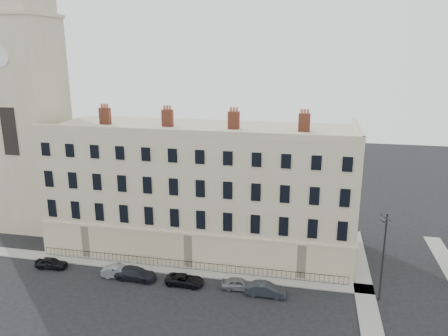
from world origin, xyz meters
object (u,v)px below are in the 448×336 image
Objects in this scene: car_f at (266,289)px; streetlamp at (383,254)px; car_e at (239,284)px; car_d at (185,280)px; car_b at (120,272)px; car_c at (135,273)px; car_a at (51,263)px.

streetlamp is at bearing -82.93° from car_f.
car_e is at bearing 160.47° from streetlamp.
car_b is at bearing 91.02° from car_d.
car_c is 0.51× the size of streetlamp.
car_e is (12.99, 0.21, -0.04)m from car_b.
car_d is (15.80, -0.47, -0.04)m from car_a.
car_b is (8.50, -0.40, 0.04)m from car_a.
car_e is at bearing 77.94° from car_f.
car_f is (14.08, -0.38, -0.00)m from car_c.
streetlamp is at bearing -89.94° from car_b.
car_b reaches higher than car_d.
car_c is at bearing 86.49° from car_e.
car_b is 13.00m from car_e.
car_c reaches higher than car_a.
car_a is 15.81m from car_d.
car_a is 21.50m from car_e.
car_f reaches higher than car_a.
car_e is 0.89× the size of car_f.
car_c is 14.08m from car_f.
car_d is at bearing 87.86° from car_f.
car_b is 1.09× the size of car_e.
car_b reaches higher than car_e.
car_f is at bearing -95.92° from car_a.
car_b is at bearing 86.19° from car_e.
car_f is (8.54, -0.34, 0.10)m from car_d.
car_c reaches higher than car_f.
car_a is at bearing 84.76° from car_e.
car_f is at bearing 164.42° from streetlamp.
car_a is 0.77× the size of car_c.
car_b is 27.21m from streetlamp.
car_c reaches higher than car_b.
car_b is 0.97× the size of car_f.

